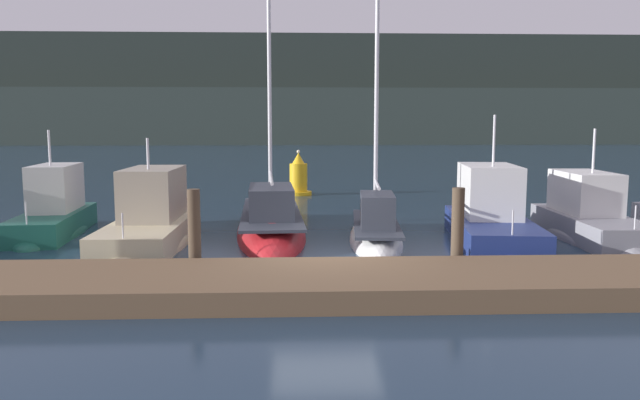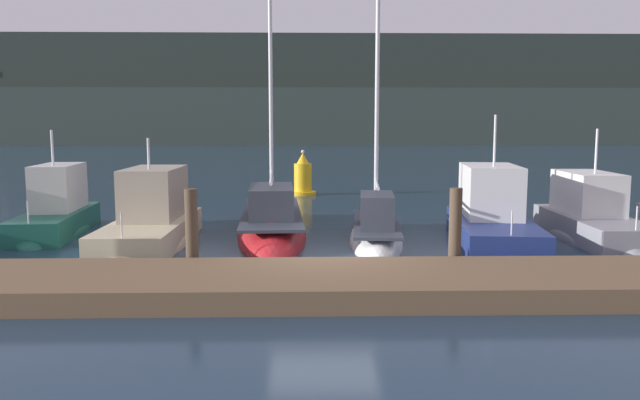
{
  "view_description": "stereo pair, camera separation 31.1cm",
  "coord_description": "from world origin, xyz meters",
  "px_view_note": "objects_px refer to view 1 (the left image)",
  "views": [
    {
      "loc": [
        -0.73,
        -13.96,
        3.39
      ],
      "look_at": [
        0.0,
        3.37,
        1.2
      ],
      "focal_mm": 35.0,
      "sensor_mm": 36.0,
      "label": 1
    },
    {
      "loc": [
        -0.42,
        -13.97,
        3.39
      ],
      "look_at": [
        0.0,
        3.37,
        1.2
      ],
      "focal_mm": 35.0,
      "sensor_mm": 36.0,
      "label": 2
    }
  ],
  "objects_px": {
    "motorboat_berth_8": "(590,228)",
    "channel_buoy": "(298,178)",
    "motorboat_berth_4": "(151,232)",
    "sailboat_berth_6": "(376,236)",
    "sailboat_berth_5": "(271,229)",
    "motorboat_berth_3": "(53,222)",
    "motorboat_berth_7": "(491,228)"
  },
  "relations": [
    {
      "from": "motorboat_berth_8",
      "to": "channel_buoy",
      "type": "height_order",
      "value": "motorboat_berth_8"
    },
    {
      "from": "motorboat_berth_4",
      "to": "sailboat_berth_6",
      "type": "xyz_separation_m",
      "value": [
        6.31,
        0.18,
        -0.19
      ]
    },
    {
      "from": "sailboat_berth_5",
      "to": "motorboat_berth_8",
      "type": "distance_m",
      "value": 9.38
    },
    {
      "from": "motorboat_berth_3",
      "to": "motorboat_berth_8",
      "type": "bearing_deg",
      "value": -4.9
    },
    {
      "from": "sailboat_berth_5",
      "to": "motorboat_berth_8",
      "type": "xyz_separation_m",
      "value": [
        9.31,
        -1.1,
        0.17
      ]
    },
    {
      "from": "sailboat_berth_6",
      "to": "channel_buoy",
      "type": "xyz_separation_m",
      "value": [
        -2.11,
        11.4,
        0.63
      ]
    },
    {
      "from": "motorboat_berth_4",
      "to": "sailboat_berth_5",
      "type": "distance_m",
      "value": 3.59
    },
    {
      "from": "sailboat_berth_6",
      "to": "motorboat_berth_4",
      "type": "bearing_deg",
      "value": -178.38
    },
    {
      "from": "motorboat_berth_3",
      "to": "motorboat_berth_7",
      "type": "height_order",
      "value": "motorboat_berth_7"
    },
    {
      "from": "motorboat_berth_3",
      "to": "motorboat_berth_4",
      "type": "relative_size",
      "value": 0.88
    },
    {
      "from": "sailboat_berth_6",
      "to": "channel_buoy",
      "type": "bearing_deg",
      "value": 100.49
    },
    {
      "from": "sailboat_berth_5",
      "to": "motorboat_berth_8",
      "type": "relative_size",
      "value": 2.14
    },
    {
      "from": "motorboat_berth_4",
      "to": "motorboat_berth_3",
      "type": "bearing_deg",
      "value": 152.68
    },
    {
      "from": "sailboat_berth_5",
      "to": "sailboat_berth_6",
      "type": "height_order",
      "value": "sailboat_berth_5"
    },
    {
      "from": "sailboat_berth_5",
      "to": "channel_buoy",
      "type": "bearing_deg",
      "value": 84.88
    },
    {
      "from": "motorboat_berth_7",
      "to": "motorboat_berth_3",
      "type": "bearing_deg",
      "value": 172.44
    },
    {
      "from": "motorboat_berth_8",
      "to": "channel_buoy",
      "type": "relative_size",
      "value": 2.76
    },
    {
      "from": "motorboat_berth_3",
      "to": "motorboat_berth_8",
      "type": "xyz_separation_m",
      "value": [
        15.88,
        -1.36,
        -0.07
      ]
    },
    {
      "from": "sailboat_berth_6",
      "to": "motorboat_berth_8",
      "type": "bearing_deg",
      "value": 1.44
    },
    {
      "from": "motorboat_berth_8",
      "to": "channel_buoy",
      "type": "distance_m",
      "value": 14.04
    },
    {
      "from": "sailboat_berth_5",
      "to": "channel_buoy",
      "type": "relative_size",
      "value": 5.91
    },
    {
      "from": "motorboat_berth_8",
      "to": "channel_buoy",
      "type": "bearing_deg",
      "value": 126.76
    },
    {
      "from": "sailboat_berth_5",
      "to": "sailboat_berth_6",
      "type": "xyz_separation_m",
      "value": [
        3.02,
        -1.26,
        0.02
      ]
    },
    {
      "from": "channel_buoy",
      "to": "sailboat_berth_6",
      "type": "bearing_deg",
      "value": -79.51
    },
    {
      "from": "sailboat_berth_5",
      "to": "sailboat_berth_6",
      "type": "relative_size",
      "value": 1.64
    },
    {
      "from": "motorboat_berth_4",
      "to": "channel_buoy",
      "type": "height_order",
      "value": "motorboat_berth_4"
    },
    {
      "from": "motorboat_berth_4",
      "to": "sailboat_berth_6",
      "type": "height_order",
      "value": "sailboat_berth_6"
    },
    {
      "from": "motorboat_berth_3",
      "to": "motorboat_berth_7",
      "type": "relative_size",
      "value": 0.85
    },
    {
      "from": "sailboat_berth_6",
      "to": "channel_buoy",
      "type": "distance_m",
      "value": 11.61
    },
    {
      "from": "motorboat_berth_7",
      "to": "motorboat_berth_8",
      "type": "distance_m",
      "value": 3.06
    },
    {
      "from": "motorboat_berth_4",
      "to": "motorboat_berth_8",
      "type": "height_order",
      "value": "motorboat_berth_8"
    },
    {
      "from": "motorboat_berth_3",
      "to": "sailboat_berth_6",
      "type": "bearing_deg",
      "value": -9.0
    }
  ]
}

